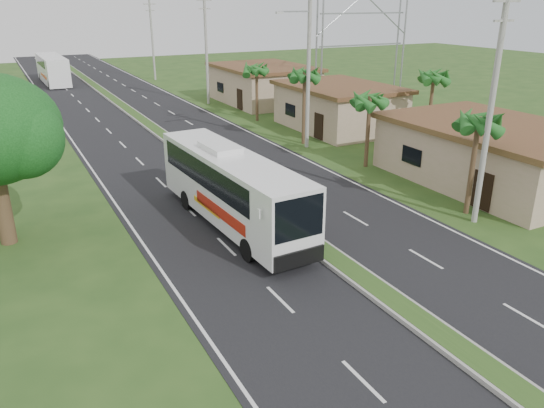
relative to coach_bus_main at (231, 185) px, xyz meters
name	(u,v)px	position (x,y,z in m)	size (l,w,h in m)	color
ground	(358,278)	(2.27, -7.15, -2.08)	(180.00, 180.00, 0.00)	#254419
road_asphalt	(189,155)	(2.27, 12.85, -2.07)	(14.00, 160.00, 0.02)	black
median_strip	(189,154)	(2.27, 12.85, -1.98)	(1.20, 160.00, 0.18)	gray
lane_edge_left	(91,168)	(-4.43, 12.85, -2.08)	(0.12, 160.00, 0.01)	silver
lane_edge_right	(273,144)	(8.97, 12.85, -2.08)	(0.12, 160.00, 0.01)	silver
shop_near	(492,153)	(16.27, -1.15, -0.30)	(8.60, 12.60, 3.52)	tan
shop_mid	(339,107)	(16.27, 14.85, -0.22)	(7.60, 10.60, 3.67)	tan
shop_far	(263,84)	(16.27, 28.85, -0.15)	(8.60, 11.60, 3.82)	tan
palm_verge_a	(479,122)	(11.27, -4.15, 2.66)	(2.40, 2.40, 5.45)	#473321
palm_verge_b	(370,100)	(11.67, 4.85, 2.28)	(2.40, 2.40, 5.05)	#473321
palm_verge_c	(305,75)	(11.07, 11.85, 3.04)	(2.40, 2.40, 5.85)	#473321
palm_verge_d	(257,69)	(11.57, 20.85, 2.47)	(2.40, 2.40, 5.25)	#473321
palm_behind_shop	(434,77)	(19.77, 7.85, 2.85)	(2.40, 2.40, 5.65)	#473321
utility_pole_a	(491,107)	(10.77, -5.15, 3.59)	(1.60, 0.28, 11.00)	gray
utility_pole_b	(308,60)	(10.74, 10.85, 4.18)	(3.20, 0.28, 12.00)	gray
utility_pole_c	(206,48)	(10.77, 30.85, 3.59)	(1.60, 0.28, 11.00)	gray
utility_pole_d	(152,38)	(10.77, 50.85, 3.34)	(1.60, 0.28, 10.50)	gray
billboard_lattice	(362,36)	(24.27, 22.85, 4.74)	(10.18, 1.18, 12.07)	gray
coach_bus_main	(231,185)	(0.00, 0.00, 0.00)	(2.98, 11.79, 3.78)	white
coach_bus_far	(52,68)	(-1.89, 53.57, -0.10)	(2.81, 12.01, 3.48)	white
motorcyclist	(246,207)	(0.71, -0.08, -1.24)	(1.80, 0.97, 2.31)	black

